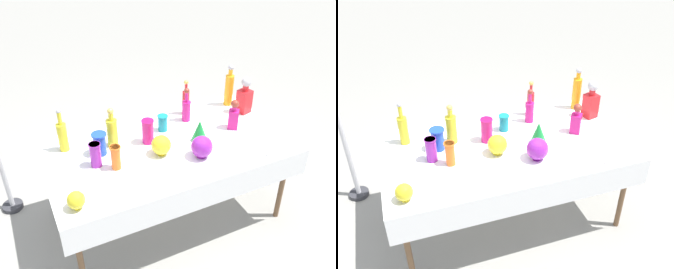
# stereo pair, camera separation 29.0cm
# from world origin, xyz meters

# --- Properties ---
(ground_plane) EXTENTS (40.00, 40.00, 0.00)m
(ground_plane) POSITION_xyz_m (0.00, 0.00, 0.00)
(ground_plane) COLOR gray
(display_table) EXTENTS (1.94, 1.06, 0.76)m
(display_table) POSITION_xyz_m (0.00, -0.03, 0.71)
(display_table) COLOR white
(display_table) RESTS_ON ground
(tall_bottle_0) EXTENTS (0.07, 0.07, 0.36)m
(tall_bottle_0) POSITION_xyz_m (-0.75, 0.29, 0.89)
(tall_bottle_0) COLOR yellow
(tall_bottle_0) RESTS_ON display_table
(tall_bottle_1) EXTENTS (0.07, 0.07, 0.31)m
(tall_bottle_1) POSITION_xyz_m (0.31, 0.28, 0.88)
(tall_bottle_1) COLOR #C61972
(tall_bottle_1) RESTS_ON display_table
(tall_bottle_2) EXTENTS (0.06, 0.06, 0.33)m
(tall_bottle_2) POSITION_xyz_m (0.36, 0.39, 0.89)
(tall_bottle_2) COLOR red
(tall_bottle_2) RESTS_ON display_table
(tall_bottle_3) EXTENTS (0.08, 0.08, 0.40)m
(tall_bottle_3) POSITION_xyz_m (0.80, 0.37, 0.93)
(tall_bottle_3) COLOR orange
(tall_bottle_3) RESTS_ON display_table
(tall_bottle_4) EXTENTS (0.08, 0.08, 0.33)m
(tall_bottle_4) POSITION_xyz_m (-0.39, 0.18, 0.89)
(tall_bottle_4) COLOR yellow
(tall_bottle_4) RESTS_ON display_table
(square_decanter_0) EXTENTS (0.12, 0.12, 0.26)m
(square_decanter_0) POSITION_xyz_m (0.61, 0.00, 0.88)
(square_decanter_0) COLOR #C61972
(square_decanter_0) RESTS_ON display_table
(square_decanter_1) EXTENTS (0.13, 0.13, 0.34)m
(square_decanter_1) POSITION_xyz_m (0.85, 0.19, 0.91)
(square_decanter_1) COLOR red
(square_decanter_1) RESTS_ON display_table
(slender_vase_0) EXTENTS (0.08, 0.08, 0.19)m
(slender_vase_0) POSITION_xyz_m (-0.46, -0.10, 0.86)
(slender_vase_0) COLOR orange
(slender_vase_0) RESTS_ON display_table
(slender_vase_1) EXTENTS (0.10, 0.10, 0.20)m
(slender_vase_1) POSITION_xyz_m (-0.12, 0.11, 0.87)
(slender_vase_1) COLOR #C61972
(slender_vase_1) RESTS_ON display_table
(slender_vase_2) EXTENTS (0.12, 0.12, 0.18)m
(slender_vase_2) POSITION_xyz_m (-0.51, 0.12, 0.86)
(slender_vase_2) COLOR blue
(slender_vase_2) RESTS_ON display_table
(slender_vase_3) EXTENTS (0.09, 0.09, 0.14)m
(slender_vase_3) POSITION_xyz_m (0.06, 0.22, 0.84)
(slender_vase_3) COLOR teal
(slender_vase_3) RESTS_ON display_table
(slender_vase_4) EXTENTS (0.09, 0.09, 0.19)m
(slender_vase_4) POSITION_xyz_m (-0.58, -0.01, 0.86)
(slender_vase_4) COLOR purple
(slender_vase_4) RESTS_ON display_table
(fluted_vase_0) EXTENTS (0.13, 0.13, 0.18)m
(fluted_vase_0) POSITION_xyz_m (0.25, -0.05, 0.86)
(fluted_vase_0) COLOR #198C38
(fluted_vase_0) RESTS_ON display_table
(round_bowl_0) EXTENTS (0.15, 0.15, 0.16)m
(round_bowl_0) POSITION_xyz_m (-0.10, -0.09, 0.84)
(round_bowl_0) COLOR yellow
(round_bowl_0) RESTS_ON display_table
(round_bowl_1) EXTENTS (0.17, 0.17, 0.17)m
(round_bowl_1) POSITION_xyz_m (0.16, -0.25, 0.85)
(round_bowl_1) COLOR purple
(round_bowl_1) RESTS_ON display_table
(round_bowl_2) EXTENTS (0.12, 0.12, 0.13)m
(round_bowl_2) POSITION_xyz_m (-0.82, -0.39, 0.83)
(round_bowl_2) COLOR yellow
(round_bowl_2) RESTS_ON display_table
(price_tag_left) EXTENTS (0.06, 0.03, 0.05)m
(price_tag_left) POSITION_xyz_m (0.64, -0.46, 0.78)
(price_tag_left) COLOR white
(price_tag_left) RESTS_ON display_table
(cardboard_box_behind_left) EXTENTS (0.49, 0.49, 0.36)m
(cardboard_box_behind_left) POSITION_xyz_m (0.26, 1.02, 0.14)
(cardboard_box_behind_left) COLOR tan
(cardboard_box_behind_left) RESTS_ON ground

